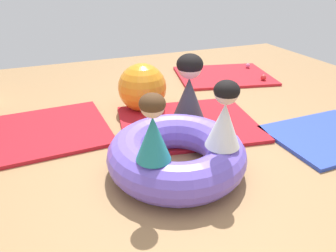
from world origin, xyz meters
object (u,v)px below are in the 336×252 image
at_px(child_in_teal, 153,129).
at_px(adult_seated, 189,90).
at_px(play_ball_teal, 172,139).
at_px(inflatable_cushion, 177,154).
at_px(play_ball_pink, 248,66).
at_px(play_ball_red, 263,77).
at_px(child_in_white, 225,115).
at_px(exercise_ball_large, 142,88).

xyz_separation_m(child_in_teal, adult_seated, (0.79, 1.06, -0.18)).
bearing_deg(play_ball_teal, inflatable_cushion, -107.69).
xyz_separation_m(play_ball_pink, play_ball_red, (-0.16, -0.66, 0.01)).
height_order(adult_seated, play_ball_pink, adult_seated).
bearing_deg(play_ball_teal, child_in_white, -78.71).
distance_m(child_in_teal, play_ball_red, 3.25).
distance_m(inflatable_cushion, adult_seated, 0.98).
relative_size(adult_seated, play_ball_pink, 10.10).
distance_m(child_in_teal, child_in_white, 0.59).
relative_size(play_ball_red, exercise_ball_large, 0.15).
xyz_separation_m(child_in_white, adult_seated, (0.21, 1.07, -0.19)).
bearing_deg(child_in_teal, exercise_ball_large, -11.73).
bearing_deg(child_in_teal, play_ball_teal, -29.10).
height_order(child_in_teal, play_ball_red, child_in_teal).
xyz_separation_m(child_in_teal, play_ball_pink, (2.69, 2.64, -0.52)).
distance_m(child_in_white, adult_seated, 1.11).
bearing_deg(play_ball_pink, inflatable_cushion, -135.08).
distance_m(child_in_white, play_ball_teal, 0.91).
distance_m(child_in_teal, play_ball_teal, 0.98).
relative_size(inflatable_cushion, child_in_teal, 2.31).
distance_m(inflatable_cushion, exercise_ball_large, 1.43).
height_order(child_in_white, play_ball_red, child_in_white).
xyz_separation_m(inflatable_cushion, play_ball_teal, (0.14, 0.45, -0.10)).
relative_size(child_in_white, adult_seated, 0.70).
relative_size(inflatable_cushion, child_in_white, 2.21).
bearing_deg(adult_seated, child_in_teal, 125.88).
distance_m(play_ball_red, play_ball_teal, 2.45).
xyz_separation_m(inflatable_cushion, adult_seated, (0.49, 0.80, 0.25)).
bearing_deg(adult_seated, play_ball_red, -79.27).
bearing_deg(play_ball_teal, adult_seated, 45.49).
relative_size(child_in_white, exercise_ball_large, 0.92).
bearing_deg(child_in_teal, inflatable_cushion, -46.71).
xyz_separation_m(adult_seated, play_ball_teal, (-0.35, -0.36, -0.35)).
xyz_separation_m(child_in_teal, play_ball_red, (2.53, 1.98, -0.52)).
distance_m(child_in_teal, exercise_ball_large, 1.75).
relative_size(inflatable_cushion, exercise_ball_large, 2.03).
bearing_deg(child_in_white, play_ball_teal, -137.19).
xyz_separation_m(inflatable_cushion, exercise_ball_large, (0.14, 1.41, 0.13)).
distance_m(inflatable_cushion, play_ball_red, 2.82).
bearing_deg(inflatable_cushion, adult_seated, 58.50).
relative_size(child_in_teal, play_ball_teal, 7.94).
height_order(child_in_teal, play_ball_pink, child_in_teal).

